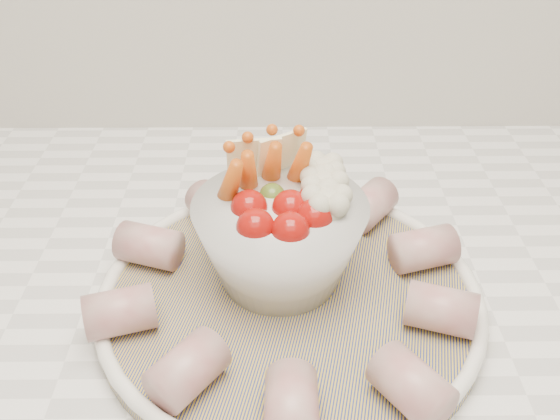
{
  "coord_description": "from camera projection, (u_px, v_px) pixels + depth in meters",
  "views": [
    {
      "loc": [
        0.05,
        1.04,
        1.28
      ],
      "look_at": [
        0.05,
        1.44,
        1.0
      ],
      "focal_mm": 40.0,
      "sensor_mm": 36.0,
      "label": 1
    }
  ],
  "objects": [
    {
      "name": "veggie_bowl",
      "position": [
        282.0,
        233.0,
        0.51
      ],
      "size": [
        0.14,
        0.14,
        0.12
      ],
      "color": "silver",
      "rests_on": "serving_platter"
    },
    {
      "name": "cured_meat_rolls",
      "position": [
        289.0,
        277.0,
        0.5
      ],
      "size": [
        0.3,
        0.32,
        0.04
      ],
      "color": "#A44B4D",
      "rests_on": "serving_platter"
    },
    {
      "name": "serving_platter",
      "position": [
        290.0,
        296.0,
        0.52
      ],
      "size": [
        0.37,
        0.37,
        0.02
      ],
      "color": "navy",
      "rests_on": "kitchen_counter"
    }
  ]
}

